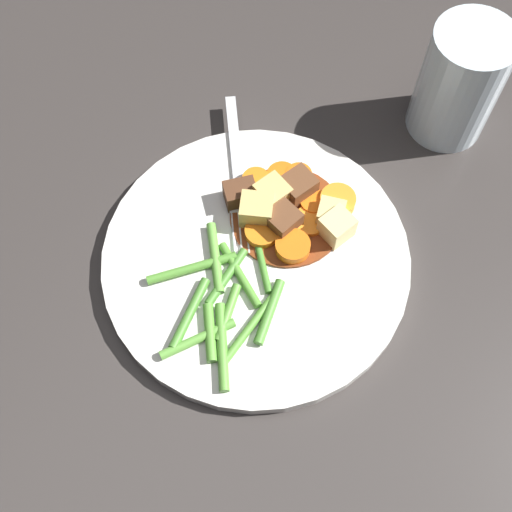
% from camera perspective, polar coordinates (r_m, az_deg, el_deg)
% --- Properties ---
extents(ground_plane, '(3.00, 3.00, 0.00)m').
position_cam_1_polar(ground_plane, '(0.60, -0.00, -0.59)').
color(ground_plane, '#383330').
extents(dinner_plate, '(0.28, 0.28, 0.01)m').
position_cam_1_polar(dinner_plate, '(0.60, -0.00, -0.30)').
color(dinner_plate, white).
rests_on(dinner_plate, ground_plane).
extents(stew_sauce, '(0.10, 0.10, 0.00)m').
position_cam_1_polar(stew_sauce, '(0.61, 2.68, 3.46)').
color(stew_sauce, brown).
rests_on(stew_sauce, dinner_plate).
extents(carrot_slice_0, '(0.03, 0.03, 0.01)m').
position_cam_1_polar(carrot_slice_0, '(0.62, 3.67, 6.76)').
color(carrot_slice_0, orange).
rests_on(carrot_slice_0, dinner_plate).
extents(carrot_slice_1, '(0.03, 0.03, 0.01)m').
position_cam_1_polar(carrot_slice_1, '(0.60, 4.63, 2.96)').
color(carrot_slice_1, orange).
rests_on(carrot_slice_1, dinner_plate).
extents(carrot_slice_2, '(0.04, 0.04, 0.01)m').
position_cam_1_polar(carrot_slice_2, '(0.62, 2.24, 6.72)').
color(carrot_slice_2, orange).
rests_on(carrot_slice_2, dinner_plate).
extents(carrot_slice_3, '(0.04, 0.04, 0.01)m').
position_cam_1_polar(carrot_slice_3, '(0.59, 0.50, 2.04)').
color(carrot_slice_3, orange).
rests_on(carrot_slice_3, dinner_plate).
extents(carrot_slice_4, '(0.04, 0.04, 0.01)m').
position_cam_1_polar(carrot_slice_4, '(0.59, 3.16, 0.77)').
color(carrot_slice_4, orange).
rests_on(carrot_slice_4, dinner_plate).
extents(carrot_slice_5, '(0.03, 0.03, 0.01)m').
position_cam_1_polar(carrot_slice_5, '(0.61, 4.97, 4.55)').
color(carrot_slice_5, orange).
rests_on(carrot_slice_5, dinner_plate).
extents(carrot_slice_6, '(0.04, 0.04, 0.01)m').
position_cam_1_polar(carrot_slice_6, '(0.62, -0.00, 6.33)').
color(carrot_slice_6, orange).
rests_on(carrot_slice_6, dinner_plate).
extents(carrot_slice_7, '(0.04, 0.04, 0.01)m').
position_cam_1_polar(carrot_slice_7, '(0.61, 7.01, 4.67)').
color(carrot_slice_7, orange).
rests_on(carrot_slice_7, dinner_plate).
extents(potato_chunk_0, '(0.03, 0.03, 0.03)m').
position_cam_1_polar(potato_chunk_0, '(0.59, 6.96, 2.48)').
color(potato_chunk_0, '#EAD68C').
rests_on(potato_chunk_0, dinner_plate).
extents(potato_chunk_1, '(0.04, 0.04, 0.03)m').
position_cam_1_polar(potato_chunk_1, '(0.60, 0.05, 3.91)').
color(potato_chunk_1, '#DBBC6B').
rests_on(potato_chunk_1, dinner_plate).
extents(potato_chunk_2, '(0.03, 0.03, 0.03)m').
position_cam_1_polar(potato_chunk_2, '(0.61, 1.43, 5.29)').
color(potato_chunk_2, '#DBBC6B').
rests_on(potato_chunk_2, dinner_plate).
extents(potato_chunk_3, '(0.03, 0.03, 0.02)m').
position_cam_1_polar(potato_chunk_3, '(0.60, 6.44, 3.61)').
color(potato_chunk_3, '#E5CC7A').
rests_on(potato_chunk_3, dinner_plate).
extents(meat_chunk_0, '(0.04, 0.03, 0.02)m').
position_cam_1_polar(meat_chunk_0, '(0.61, 3.60, 5.92)').
color(meat_chunk_0, brown).
rests_on(meat_chunk_0, dinner_plate).
extents(meat_chunk_1, '(0.03, 0.04, 0.02)m').
position_cam_1_polar(meat_chunk_1, '(0.59, 2.17, 3.17)').
color(meat_chunk_1, brown).
rests_on(meat_chunk_1, dinner_plate).
extents(meat_chunk_2, '(0.04, 0.04, 0.02)m').
position_cam_1_polar(meat_chunk_2, '(0.61, -1.35, 5.36)').
color(meat_chunk_2, '#56331E').
rests_on(meat_chunk_2, dinner_plate).
extents(green_bean_0, '(0.06, 0.01, 0.01)m').
position_cam_1_polar(green_bean_0, '(0.58, -2.54, -1.79)').
color(green_bean_0, '#4C8E33').
rests_on(green_bean_0, dinner_plate).
extents(green_bean_1, '(0.06, 0.05, 0.01)m').
position_cam_1_polar(green_bean_1, '(0.55, -2.93, -7.77)').
color(green_bean_1, '#599E38').
rests_on(green_bean_1, dinner_plate).
extents(green_bean_2, '(0.04, 0.06, 0.01)m').
position_cam_1_polar(green_bean_2, '(0.58, -1.19, -1.76)').
color(green_bean_2, '#599E38').
rests_on(green_bean_2, dinner_plate).
extents(green_bean_3, '(0.08, 0.01, 0.01)m').
position_cam_1_polar(green_bean_3, '(0.56, -0.60, -6.23)').
color(green_bean_3, '#599E38').
rests_on(green_bean_3, dinner_plate).
extents(green_bean_4, '(0.05, 0.02, 0.01)m').
position_cam_1_polar(green_bean_4, '(0.56, -2.44, -4.89)').
color(green_bean_4, '#599E38').
rests_on(green_bean_4, dinner_plate).
extents(green_bean_5, '(0.07, 0.06, 0.01)m').
position_cam_1_polar(green_bean_5, '(0.58, -5.51, -1.04)').
color(green_bean_5, '#599E38').
rests_on(green_bean_5, dinner_plate).
extents(green_bean_6, '(0.07, 0.02, 0.01)m').
position_cam_1_polar(green_bean_6, '(0.57, -5.71, -4.91)').
color(green_bean_6, '#4C8E33').
rests_on(green_bean_6, dinner_plate).
extents(green_bean_7, '(0.06, 0.04, 0.01)m').
position_cam_1_polar(green_bean_7, '(0.56, -5.03, -7.10)').
color(green_bean_7, '#66AD42').
rests_on(green_bean_7, dinner_plate).
extents(green_bean_8, '(0.04, 0.04, 0.01)m').
position_cam_1_polar(green_bean_8, '(0.56, -3.97, -6.59)').
color(green_bean_8, '#599E38').
rests_on(green_bean_8, dinner_plate).
extents(green_bean_9, '(0.06, 0.03, 0.01)m').
position_cam_1_polar(green_bean_9, '(0.56, 1.16, -4.80)').
color(green_bean_9, '#4C8E33').
rests_on(green_bean_9, dinner_plate).
extents(green_bean_10, '(0.05, 0.05, 0.01)m').
position_cam_1_polar(green_bean_10, '(0.59, -3.52, -0.16)').
color(green_bean_10, '#66AD42').
rests_on(green_bean_10, dinner_plate).
extents(green_bean_11, '(0.05, 0.05, 0.01)m').
position_cam_1_polar(green_bean_11, '(0.58, 0.21, -0.37)').
color(green_bean_11, '#4C8E33').
rests_on(green_bean_11, dinner_plate).
extents(fork, '(0.14, 0.13, 0.00)m').
position_cam_1_polar(fork, '(0.63, -1.55, 6.83)').
color(fork, silver).
rests_on(fork, dinner_plate).
extents(water_glass, '(0.08, 0.08, 0.12)m').
position_cam_1_polar(water_glass, '(0.67, 17.05, 14.01)').
color(water_glass, silver).
rests_on(water_glass, ground_plane).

